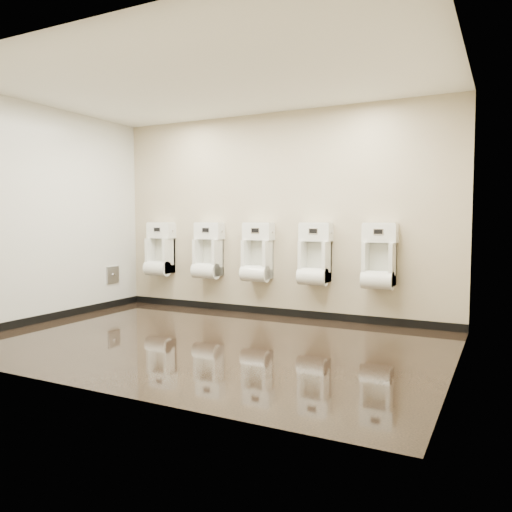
{
  "coord_description": "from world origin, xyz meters",
  "views": [
    {
      "loc": [
        2.88,
        -4.55,
        1.31
      ],
      "look_at": [
        0.3,
        0.55,
        0.91
      ],
      "focal_mm": 35.0,
      "sensor_mm": 36.0,
      "label": 1
    }
  ],
  "objects_px": {
    "urinal_3": "(315,259)",
    "urinal_4": "(379,261)",
    "access_panel": "(113,275)",
    "urinal_2": "(257,257)",
    "urinal_0": "(160,253)",
    "urinal_1": "(208,255)"
  },
  "relations": [
    {
      "from": "urinal_0",
      "to": "urinal_4",
      "type": "relative_size",
      "value": 1.0
    },
    {
      "from": "urinal_2",
      "to": "urinal_3",
      "type": "distance_m",
      "value": 0.84
    },
    {
      "from": "access_panel",
      "to": "urinal_0",
      "type": "height_order",
      "value": "urinal_0"
    },
    {
      "from": "urinal_0",
      "to": "urinal_4",
      "type": "bearing_deg",
      "value": 0.0
    },
    {
      "from": "urinal_4",
      "to": "urinal_0",
      "type": "bearing_deg",
      "value": 180.0
    },
    {
      "from": "urinal_0",
      "to": "urinal_3",
      "type": "distance_m",
      "value": 2.52
    },
    {
      "from": "urinal_1",
      "to": "urinal_4",
      "type": "height_order",
      "value": "same"
    },
    {
      "from": "urinal_2",
      "to": "urinal_4",
      "type": "xyz_separation_m",
      "value": [
        1.69,
        0.0,
        0.0
      ]
    },
    {
      "from": "urinal_0",
      "to": "urinal_1",
      "type": "bearing_deg",
      "value": 0.0
    },
    {
      "from": "access_panel",
      "to": "urinal_4",
      "type": "height_order",
      "value": "urinal_4"
    },
    {
      "from": "access_panel",
      "to": "urinal_1",
      "type": "bearing_deg",
      "value": 15.63
    },
    {
      "from": "access_panel",
      "to": "urinal_4",
      "type": "bearing_deg",
      "value": 5.89
    },
    {
      "from": "urinal_3",
      "to": "urinal_4",
      "type": "bearing_deg",
      "value": 0.0
    },
    {
      "from": "urinal_2",
      "to": "access_panel",
      "type": "bearing_deg",
      "value": -169.78
    },
    {
      "from": "access_panel",
      "to": "urinal_1",
      "type": "height_order",
      "value": "urinal_1"
    },
    {
      "from": "urinal_2",
      "to": "urinal_3",
      "type": "xyz_separation_m",
      "value": [
        0.84,
        0.0,
        0.0
      ]
    },
    {
      "from": "urinal_2",
      "to": "urinal_4",
      "type": "bearing_deg",
      "value": 0.0
    },
    {
      "from": "access_panel",
      "to": "urinal_2",
      "type": "height_order",
      "value": "urinal_2"
    },
    {
      "from": "urinal_0",
      "to": "urinal_3",
      "type": "relative_size",
      "value": 1.0
    },
    {
      "from": "access_panel",
      "to": "urinal_3",
      "type": "height_order",
      "value": "urinal_3"
    },
    {
      "from": "urinal_0",
      "to": "urinal_4",
      "type": "distance_m",
      "value": 3.37
    },
    {
      "from": "urinal_2",
      "to": "urinal_4",
      "type": "relative_size",
      "value": 1.0
    }
  ]
}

